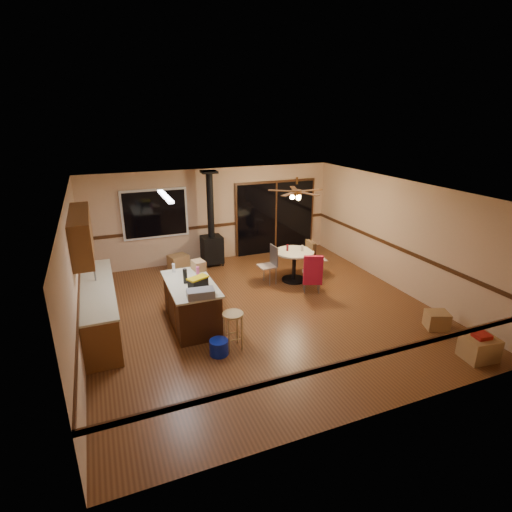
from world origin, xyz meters
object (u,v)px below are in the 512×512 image
toolbox_grey (201,294)px  blue_bucket (219,347)px  dining_table (294,261)px  chair_near (313,270)px  box_under_window (178,262)px  toolbox_black (198,283)px  bar_stool (233,330)px  box_corner_a (479,348)px  chair_left (271,260)px  chair_right (311,255)px  kitchen_island (191,303)px  box_corner_b (437,320)px  wood_stove (212,240)px

toolbox_grey → blue_bucket: toolbox_grey is taller
blue_bucket → dining_table: dining_table is taller
chair_near → box_under_window: bearing=133.1°
toolbox_black → bar_stool: toolbox_black is taller
box_under_window → box_corner_a: (3.93, -6.13, 0.01)m
blue_bucket → chair_left: chair_left is taller
toolbox_black → dining_table: toolbox_black is taller
dining_table → toolbox_black: bearing=-151.4°
blue_bucket → chair_right: 4.13m
kitchen_island → box_corner_b: 4.85m
toolbox_black → blue_bucket: (0.10, -0.92, -0.86)m
chair_near → box_corner_a: chair_near is taller
toolbox_grey → bar_stool: 0.88m
chair_right → box_under_window: (-3.06, 1.82, -0.40)m
blue_bucket → box_under_window: bearing=87.6°
toolbox_grey → chair_left: bearing=41.8°
toolbox_black → kitchen_island: bearing=104.9°
wood_stove → toolbox_black: size_ratio=7.14×
toolbox_grey → box_under_window: size_ratio=0.98×
dining_table → box_under_window: (-2.54, 1.88, -0.34)m
toolbox_black → blue_bucket: 1.26m
toolbox_black → chair_right: bearing=25.6°
chair_right → blue_bucket: bearing=-142.2°
chair_right → box_under_window: size_ratio=1.42×
bar_stool → box_corner_b: size_ratio=1.65×
chair_near → bar_stool: bearing=-149.0°
chair_near → box_corner_a: 3.67m
blue_bucket → chair_left: size_ratio=0.64×
wood_stove → chair_right: size_ratio=3.60×
box_under_window → chair_right: bearing=-30.7°
toolbox_grey → box_under_window: toolbox_grey is taller
chair_near → chair_left: bearing=122.8°
box_under_window → box_corner_b: size_ratio=1.18×
kitchen_island → chair_right: bearing=20.6°
kitchen_island → chair_left: size_ratio=3.26×
kitchen_island → box_corner_b: (4.43, -1.96, -0.28)m
kitchen_island → box_under_window: 3.13m
wood_stove → toolbox_black: bearing=-109.9°
bar_stool → kitchen_island: bearing=113.6°
blue_bucket → box_corner_b: size_ratio=0.80×
dining_table → chair_near: chair_near is taller
blue_bucket → chair_near: chair_near is taller
box_corner_a → bar_stool: bearing=153.3°
bar_stool → chair_left: size_ratio=1.34×
blue_bucket → box_corner_b: box_corner_b is taller
chair_left → toolbox_grey: bearing=-138.2°
kitchen_island → chair_near: bearing=6.8°
blue_bucket → box_under_window: (0.18, 4.33, 0.06)m
bar_stool → chair_near: (2.45, 1.47, 0.25)m
chair_right → bar_stool: bearing=-140.7°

